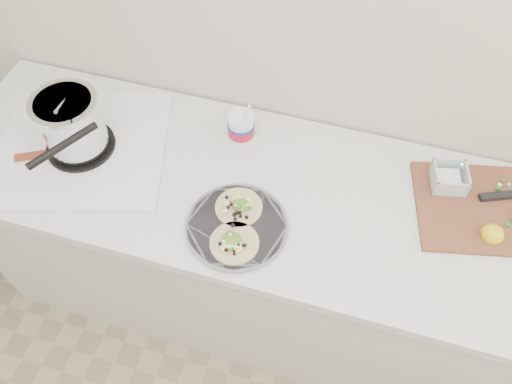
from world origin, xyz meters
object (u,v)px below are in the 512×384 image
(cutboard, at_px, (492,203))
(taco_plate, at_px, (237,225))
(tub, at_px, (242,125))
(bacon_plate, at_px, (38,157))
(stove, at_px, (75,132))

(cutboard, bearing_deg, taco_plate, -170.08)
(tub, relative_size, bacon_plate, 0.91)
(cutboard, distance_m, bacon_plate, 1.44)
(stove, height_order, taco_plate, stove)
(stove, bearing_deg, cutboard, -9.60)
(cutboard, bearing_deg, stove, 174.32)
(bacon_plate, bearing_deg, cutboard, 8.91)
(tub, height_order, bacon_plate, tub)
(stove, relative_size, bacon_plate, 2.98)
(taco_plate, relative_size, tub, 1.51)
(cutboard, bearing_deg, bacon_plate, 176.75)
(tub, distance_m, cutboard, 0.81)
(stove, relative_size, tub, 3.28)
(taco_plate, xyz_separation_m, cutboard, (0.72, 0.29, 0.00))
(stove, xyz_separation_m, tub, (0.49, 0.20, -0.02))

